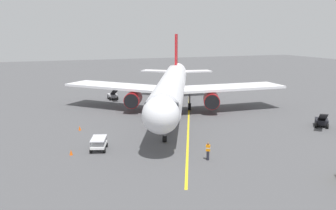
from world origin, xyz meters
name	(u,v)px	position (x,y,z in m)	size (l,w,h in m)	color
ground_plane	(171,110)	(0.00, 0.00, 0.00)	(220.00, 220.00, 0.00)	#4C4C4F
apron_lead_in_line	(188,124)	(0.98, 8.53, 0.01)	(0.24, 40.00, 0.01)	yellow
airplane	(172,87)	(0.87, 2.27, 4.00)	(31.85, 37.97, 11.50)	white
ground_crew_marshaller	(208,151)	(4.84, 21.49, 0.89)	(0.47, 0.44, 1.71)	#23232D
baggage_cart_near_nose	(99,144)	(13.84, 14.93, 0.66)	(2.20, 2.91, 1.27)	white
belt_loader_portside	(322,121)	(-14.21, 15.86, 0.71)	(3.91, 4.24, 2.32)	black
belt_loader_starboard_side	(113,95)	(6.45, -12.31, 0.71)	(1.56, 4.58, 2.32)	#9E9EA3
safety_cone_nose_left	(71,152)	(16.64, 15.47, 0.28)	(0.32, 0.32, 0.55)	#F2590F
safety_cone_nose_right	(80,128)	(14.68, 6.66, 0.28)	(0.32, 0.32, 0.55)	#F2590F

